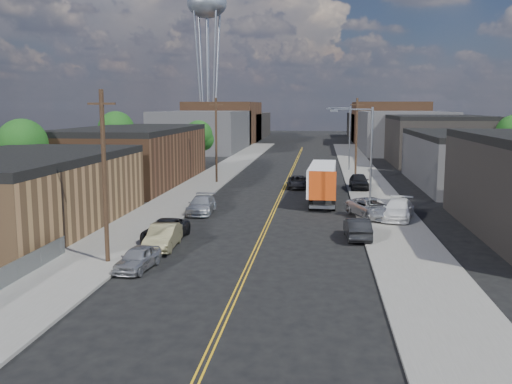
% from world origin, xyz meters
% --- Properties ---
extents(ground, '(260.00, 260.00, 0.00)m').
position_xyz_m(ground, '(0.00, 60.00, 0.00)').
color(ground, black).
rests_on(ground, ground).
extents(centerline, '(0.32, 120.00, 0.01)m').
position_xyz_m(centerline, '(0.00, 45.00, 0.01)').
color(centerline, gold).
rests_on(centerline, ground).
extents(sidewalk_left, '(5.00, 140.00, 0.15)m').
position_xyz_m(sidewalk_left, '(-9.50, 45.00, 0.07)').
color(sidewalk_left, slate).
rests_on(sidewalk_left, ground).
extents(sidewalk_right, '(5.00, 140.00, 0.15)m').
position_xyz_m(sidewalk_right, '(9.50, 45.00, 0.07)').
color(sidewalk_right, slate).
rests_on(sidewalk_right, ground).
extents(warehouse_tan, '(12.00, 22.00, 5.60)m').
position_xyz_m(warehouse_tan, '(-18.00, 18.00, 2.80)').
color(warehouse_tan, brown).
rests_on(warehouse_tan, ground).
extents(warehouse_brown, '(12.00, 26.00, 6.60)m').
position_xyz_m(warehouse_brown, '(-18.00, 44.00, 3.30)').
color(warehouse_brown, '#513320').
rests_on(warehouse_brown, ground).
extents(industrial_right_b, '(14.00, 24.00, 6.10)m').
position_xyz_m(industrial_right_b, '(22.00, 46.00, 3.05)').
color(industrial_right_b, '#3A3A3C').
rests_on(industrial_right_b, ground).
extents(industrial_right_c, '(14.00, 22.00, 7.60)m').
position_xyz_m(industrial_right_c, '(22.00, 72.00, 3.80)').
color(industrial_right_c, black).
rests_on(industrial_right_c, ground).
extents(skyline_left_a, '(16.00, 30.00, 8.00)m').
position_xyz_m(skyline_left_a, '(-20.00, 95.00, 4.00)').
color(skyline_left_a, '#3A3A3C').
rests_on(skyline_left_a, ground).
extents(skyline_right_a, '(16.00, 30.00, 8.00)m').
position_xyz_m(skyline_right_a, '(20.00, 95.00, 4.00)').
color(skyline_right_a, '#3A3A3C').
rests_on(skyline_right_a, ground).
extents(skyline_left_b, '(16.00, 26.00, 10.00)m').
position_xyz_m(skyline_left_b, '(-20.00, 120.00, 5.00)').
color(skyline_left_b, '#513320').
rests_on(skyline_left_b, ground).
extents(skyline_right_b, '(16.00, 26.00, 10.00)m').
position_xyz_m(skyline_right_b, '(20.00, 120.00, 5.00)').
color(skyline_right_b, '#513320').
rests_on(skyline_right_b, ground).
extents(skyline_left_c, '(16.00, 40.00, 7.00)m').
position_xyz_m(skyline_left_c, '(-20.00, 140.00, 3.50)').
color(skyline_left_c, black).
rests_on(skyline_left_c, ground).
extents(skyline_right_c, '(16.00, 40.00, 7.00)m').
position_xyz_m(skyline_right_c, '(20.00, 140.00, 3.50)').
color(skyline_right_c, black).
rests_on(skyline_right_c, ground).
extents(water_tower, '(9.00, 9.00, 36.90)m').
position_xyz_m(water_tower, '(-22.00, 110.00, 30.65)').
color(water_tower, gray).
rests_on(water_tower, ground).
extents(streetlight_near, '(3.39, 0.25, 9.00)m').
position_xyz_m(streetlight_near, '(7.60, 25.00, 5.33)').
color(streetlight_near, gray).
rests_on(streetlight_near, ground).
extents(streetlight_far, '(3.39, 0.25, 9.00)m').
position_xyz_m(streetlight_far, '(7.60, 60.00, 5.33)').
color(streetlight_far, gray).
rests_on(streetlight_far, ground).
extents(utility_pole_left_near, '(1.60, 0.26, 10.00)m').
position_xyz_m(utility_pole_left_near, '(-8.20, 10.00, 5.14)').
color(utility_pole_left_near, black).
rests_on(utility_pole_left_near, ground).
extents(utility_pole_left_far, '(1.60, 0.26, 10.00)m').
position_xyz_m(utility_pole_left_far, '(-8.20, 45.00, 5.14)').
color(utility_pole_left_far, black).
rests_on(utility_pole_left_far, ground).
extents(utility_pole_right, '(1.60, 0.26, 10.00)m').
position_xyz_m(utility_pole_right, '(8.20, 48.00, 5.14)').
color(utility_pole_right, black).
rests_on(utility_pole_right, ground).
extents(tree_left_near, '(4.85, 4.76, 7.91)m').
position_xyz_m(tree_left_near, '(-23.94, 30.00, 5.18)').
color(tree_left_near, black).
rests_on(tree_left_near, ground).
extents(tree_left_mid, '(5.10, 5.04, 8.37)m').
position_xyz_m(tree_left_mid, '(-23.94, 55.00, 5.48)').
color(tree_left_mid, black).
rests_on(tree_left_mid, ground).
extents(tree_left_far, '(4.35, 4.20, 6.97)m').
position_xyz_m(tree_left_far, '(-13.94, 62.00, 4.57)').
color(tree_left_far, black).
rests_on(tree_left_far, ground).
extents(semi_truck, '(2.75, 13.72, 3.56)m').
position_xyz_m(semi_truck, '(4.20, 34.28, 2.03)').
color(semi_truck, white).
rests_on(semi_truck, ground).
extents(car_left_a, '(2.01, 4.04, 1.32)m').
position_xyz_m(car_left_a, '(-6.05, 8.95, 0.66)').
color(car_left_a, '#A2A4A7').
rests_on(car_left_a, ground).
extents(car_left_b, '(1.86, 4.78, 1.55)m').
position_xyz_m(car_left_b, '(-5.96, 13.83, 0.77)').
color(car_left_b, '#7B7550').
rests_on(car_left_b, ground).
extents(car_left_c, '(2.50, 5.19, 1.42)m').
position_xyz_m(car_left_c, '(-6.40, 16.00, 0.71)').
color(car_left_c, black).
rests_on(car_left_c, ground).
extents(car_left_d, '(2.23, 5.13, 1.47)m').
position_xyz_m(car_left_d, '(-6.02, 26.00, 0.73)').
color(car_left_d, silver).
rests_on(car_left_d, ground).
extents(car_right_oncoming, '(1.81, 4.58, 1.48)m').
position_xyz_m(car_right_oncoming, '(6.60, 17.91, 0.74)').
color(car_right_oncoming, black).
rests_on(car_right_oncoming, ground).
extents(car_right_lot_a, '(4.53, 6.10, 1.54)m').
position_xyz_m(car_right_lot_a, '(8.20, 25.06, 0.92)').
color(car_right_lot_a, '#AAACAF').
rests_on(car_right_lot_a, sidewalk_right).
extents(car_right_lot_b, '(3.40, 5.77, 1.57)m').
position_xyz_m(car_right_lot_b, '(10.19, 24.57, 0.93)').
color(car_right_lot_b, white).
rests_on(car_right_lot_b, sidewalk_right).
extents(car_right_lot_c, '(2.05, 4.88, 1.65)m').
position_xyz_m(car_right_lot_c, '(8.20, 41.36, 0.97)').
color(car_right_lot_c, black).
rests_on(car_right_lot_c, sidewalk_right).
extents(car_ahead_truck, '(2.31, 4.91, 1.36)m').
position_xyz_m(car_ahead_truck, '(1.50, 42.00, 0.68)').
color(car_ahead_truck, black).
rests_on(car_ahead_truck, ground).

